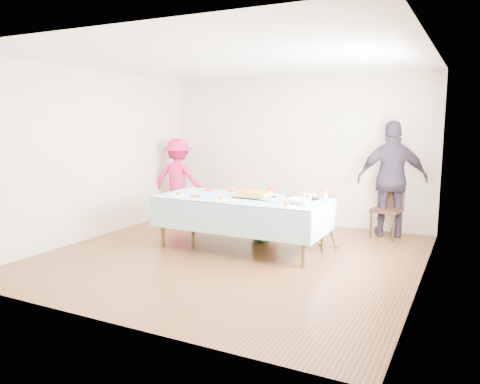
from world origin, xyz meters
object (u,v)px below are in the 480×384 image
at_px(party_table, 241,201).
at_px(dining_chair, 389,204).
at_px(birthday_cake, 254,195).
at_px(adult_left, 178,179).

bearing_deg(party_table, dining_chair, 44.08).
bearing_deg(birthday_cake, dining_chair, 45.86).
bearing_deg(party_table, adult_left, 146.22).
height_order(party_table, dining_chair, dining_chair).
bearing_deg(adult_left, party_table, 134.69).
xyz_separation_m(party_table, adult_left, (-2.05, 1.37, 0.05)).
xyz_separation_m(birthday_cake, dining_chair, (1.63, 1.68, -0.28)).
xyz_separation_m(party_table, birthday_cake, (0.18, 0.07, 0.10)).
height_order(birthday_cake, adult_left, adult_left).
relative_size(party_table, birthday_cake, 4.70).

